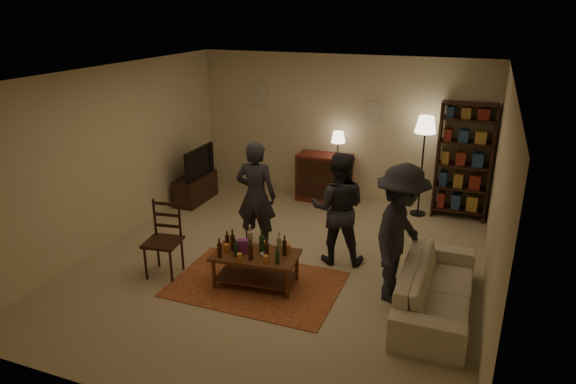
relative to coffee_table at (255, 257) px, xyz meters
The scene contains 13 objects.
floor 0.76m from the coffee_table, 81.01° to the left, with size 6.00×6.00×0.00m, color #C6B793.
room_shell 3.91m from the coffee_table, 98.64° to the left, with size 6.00×6.00×6.00m.
rug 0.40m from the coffee_table, ahead, with size 2.20×1.50×0.01m, color maroon.
coffee_table is the anchor object (origin of this frame).
dining_chair 1.31m from the coffee_table, behind, with size 0.52×0.52×1.05m.
tv_stand 3.38m from the coffee_table, 133.98° to the left, with size 0.40×1.00×1.06m.
dresser 3.35m from the coffee_table, 91.58° to the left, with size 1.00×0.50×1.36m.
bookshelf 4.19m from the coffee_table, 55.48° to the left, with size 0.90×0.34×2.02m.
floor_lamp 3.85m from the coffee_table, 62.87° to the left, with size 0.36×0.36×1.77m.
sofa 2.31m from the coffee_table, ahead, with size 2.08×0.81×0.61m, color beige.
person_left 1.22m from the coffee_table, 113.32° to the left, with size 0.61×0.40×1.68m, color #23242A.
person_right 1.39m from the coffee_table, 52.15° to the left, with size 0.80×0.62×1.64m, color #26262E.
person_by_sofa 1.89m from the coffee_table, 10.76° to the left, with size 1.15×0.66×1.78m, color #24252B.
Camera 1 is at (2.48, -6.09, 3.52)m, focal length 32.00 mm.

